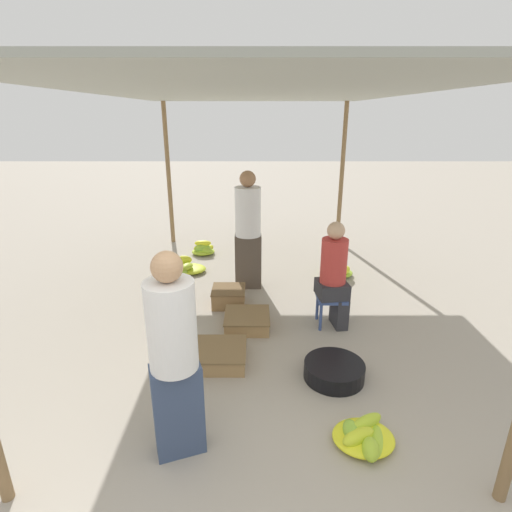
% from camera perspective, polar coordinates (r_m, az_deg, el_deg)
% --- Properties ---
extents(canopy_post_back_left, '(0.08, 0.08, 2.61)m').
position_cam_1_polar(canopy_post_back_left, '(7.82, -12.17, 11.21)').
color(canopy_post_back_left, olive).
rests_on(canopy_post_back_left, ground).
extents(canopy_post_back_right, '(0.08, 0.08, 2.61)m').
position_cam_1_polar(canopy_post_back_right, '(7.81, 12.37, 11.19)').
color(canopy_post_back_right, olive).
rests_on(canopy_post_back_right, ground).
extents(canopy_tarp, '(3.66, 6.01, 0.04)m').
position_cam_1_polar(canopy_tarp, '(4.76, 0.03, 22.46)').
color(canopy_tarp, '#9EA399').
rests_on(canopy_tarp, canopy_post_front_left).
extents(vendor_foreground, '(0.43, 0.43, 1.59)m').
position_cam_1_polar(vendor_foreground, '(2.89, -11.45, -13.78)').
color(vendor_foreground, '#384766').
rests_on(vendor_foreground, ground).
extents(stool, '(0.34, 0.34, 0.38)m').
position_cam_1_polar(stool, '(4.83, 10.86, -6.42)').
color(stool, '#384C84').
rests_on(stool, ground).
extents(vendor_seated, '(0.38, 0.38, 1.28)m').
position_cam_1_polar(vendor_seated, '(4.69, 11.36, -2.55)').
color(vendor_seated, '#2D2D33').
rests_on(vendor_seated, ground).
extents(basin_black, '(0.58, 0.58, 0.16)m').
position_cam_1_polar(basin_black, '(4.05, 11.27, -15.78)').
color(basin_black, black).
rests_on(basin_black, ground).
extents(banana_pile_left_0, '(0.57, 0.49, 0.26)m').
position_cam_1_polar(banana_pile_left_0, '(6.45, -9.72, -1.72)').
color(banana_pile_left_0, '#BFD12A').
rests_on(banana_pile_left_0, ground).
extents(banana_pile_left_1, '(0.42, 0.42, 0.25)m').
position_cam_1_polar(banana_pile_left_1, '(7.24, -7.32, 1.01)').
color(banana_pile_left_1, '#84B934').
rests_on(banana_pile_left_1, ground).
extents(banana_pile_right_0, '(0.48, 0.49, 0.16)m').
position_cam_1_polar(banana_pile_right_0, '(3.46, 15.33, -23.65)').
color(banana_pile_right_0, '#8ABC33').
rests_on(banana_pile_right_0, ground).
extents(banana_pile_right_1, '(0.49, 0.61, 0.33)m').
position_cam_1_polar(banana_pile_right_1, '(6.36, 11.69, -2.06)').
color(banana_pile_right_1, yellow).
rests_on(banana_pile_right_1, ground).
extents(crate_near, '(0.44, 0.44, 0.23)m').
position_cam_1_polar(crate_near, '(5.33, -3.73, -5.78)').
color(crate_near, olive).
rests_on(crate_near, ground).
extents(crate_mid, '(0.53, 0.53, 0.17)m').
position_cam_1_polar(crate_mid, '(4.80, -1.09, -9.22)').
color(crate_mid, '#9E7A4C').
rests_on(crate_mid, ground).
extents(crate_far, '(0.53, 0.53, 0.17)m').
position_cam_1_polar(crate_far, '(4.20, -4.95, -13.92)').
color(crate_far, '#9E7A4C').
rests_on(crate_far, ground).
extents(shopper_walking_mid, '(0.38, 0.36, 1.69)m').
position_cam_1_polar(shopper_walking_mid, '(5.59, -0.94, 3.86)').
color(shopper_walking_mid, '#4C4238').
rests_on(shopper_walking_mid, ground).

